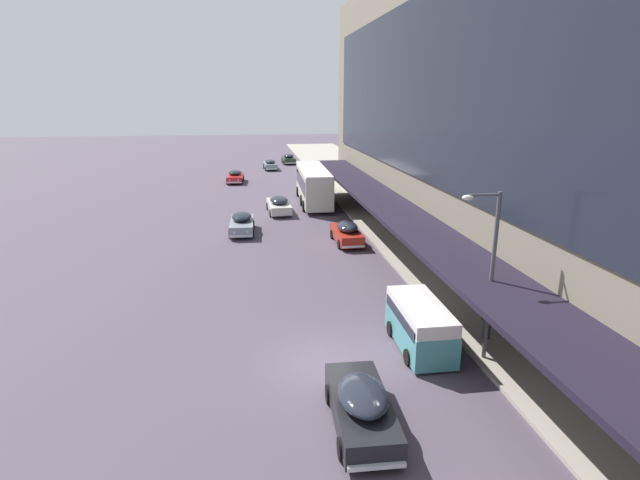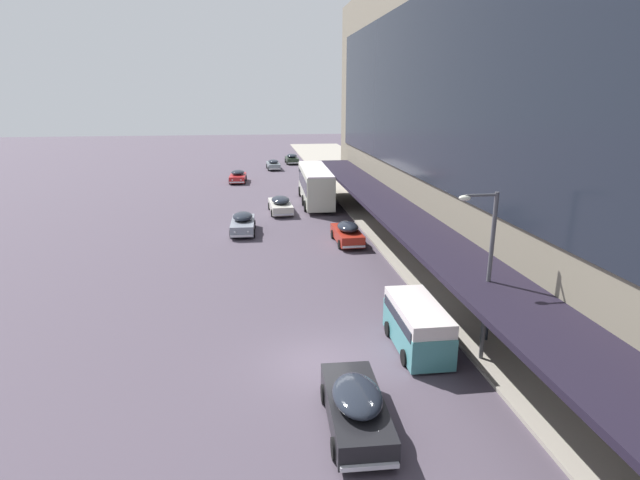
# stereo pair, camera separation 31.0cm
# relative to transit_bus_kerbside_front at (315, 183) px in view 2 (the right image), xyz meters

# --- Properties ---
(ground) EXTENTS (240.00, 240.00, 0.00)m
(ground) POSITION_rel_transit_bus_kerbside_front_xyz_m (-3.71, -29.87, -1.95)
(ground) COLOR #4A414E
(sidewalk_kerb) EXTENTS (10.00, 180.00, 0.15)m
(sidewalk_kerb) POSITION_rel_transit_bus_kerbside_front_xyz_m (7.29, -29.87, -1.88)
(sidewalk_kerb) COLOR gray
(sidewalk_kerb) RESTS_ON ground
(building_facade) EXTENTS (9.20, 80.00, 19.04)m
(building_facade) POSITION_rel_transit_bus_kerbside_front_xyz_m (7.23, -29.87, 7.54)
(building_facade) COLOR #756D5C
(building_facade) RESTS_ON ground
(transit_bus_kerbside_front) EXTENTS (2.94, 11.18, 3.42)m
(transit_bus_kerbside_front) POSITION_rel_transit_bus_kerbside_front_xyz_m (0.00, 0.00, 0.00)
(transit_bus_kerbside_front) COLOR beige
(transit_bus_kerbside_front) RESTS_ON ground
(sedan_lead_near) EXTENTS (1.93, 4.59, 1.53)m
(sedan_lead_near) POSITION_rel_transit_bus_kerbside_front_xyz_m (-6.81, -9.93, -1.20)
(sedan_lead_near) COLOR gray
(sedan_lead_near) RESTS_ON ground
(sedan_oncoming_rear) EXTENTS (1.96, 4.69, 1.55)m
(sedan_oncoming_rear) POSITION_rel_transit_bus_kerbside_front_xyz_m (-3.04, -33.91, -1.18)
(sedan_oncoming_rear) COLOR black
(sedan_oncoming_rear) RESTS_ON ground
(sedan_second_near) EXTENTS (2.09, 5.02, 1.52)m
(sedan_second_near) POSITION_rel_transit_bus_kerbside_front_xyz_m (-3.58, -3.61, -1.20)
(sedan_second_near) COLOR beige
(sedan_second_near) RESTS_ON ground
(sedan_trailing_near) EXTENTS (2.09, 4.55, 1.46)m
(sedan_trailing_near) POSITION_rel_transit_bus_kerbside_front_xyz_m (-7.68, 13.42, -1.23)
(sedan_trailing_near) COLOR #B32123
(sedan_trailing_near) RESTS_ON ground
(sedan_trailing_mid) EXTENTS (1.93, 4.53, 1.41)m
(sedan_trailing_mid) POSITION_rel_transit_bus_kerbside_front_xyz_m (-2.97, 23.76, -1.24)
(sedan_trailing_mid) COLOR slate
(sedan_trailing_mid) RESTS_ON ground
(sedan_second_mid) EXTENTS (1.97, 4.52, 1.52)m
(sedan_second_mid) POSITION_rel_transit_bus_kerbside_front_xyz_m (0.15, 29.69, -1.20)
(sedan_second_mid) COLOR #233023
(sedan_second_mid) RESTS_ON ground
(sedan_oncoming_front) EXTENTS (1.84, 4.48, 1.57)m
(sedan_oncoming_front) POSITION_rel_transit_bus_kerbside_front_xyz_m (0.51, -13.83, -1.18)
(sedan_oncoming_front) COLOR #A42619
(sedan_oncoming_front) RESTS_ON ground
(vw_van) EXTENTS (1.95, 4.57, 1.96)m
(vw_van) POSITION_rel_transit_bus_kerbside_front_xyz_m (0.48, -29.11, -0.85)
(vw_van) COLOR teal
(vw_van) RESTS_ON ground
(pedestrian_at_kerb) EXTENTS (0.62, 0.33, 1.86)m
(pedestrian_at_kerb) POSITION_rel_transit_bus_kerbside_front_xyz_m (3.46, -29.16, -0.77)
(pedestrian_at_kerb) COLOR #272E38
(pedestrian_at_kerb) RESTS_ON sidewalk_kerb
(street_lamp) EXTENTS (1.50, 0.28, 6.60)m
(street_lamp) POSITION_rel_transit_bus_kerbside_front_xyz_m (2.47, -30.60, 2.06)
(street_lamp) COLOR #4C4C51
(street_lamp) RESTS_ON sidewalk_kerb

